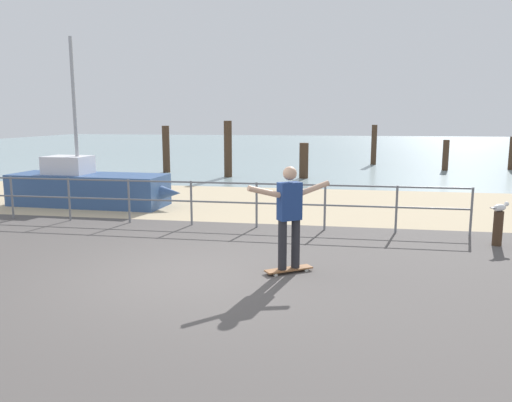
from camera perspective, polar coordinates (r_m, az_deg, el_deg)
ground_plane at (r=7.25m, az=-10.64°, el=-10.78°), size 24.00×10.00×0.04m
beach_strip at (r=14.77m, az=0.22°, el=-0.18°), size 24.00×6.00×0.04m
sea_surface at (r=42.49m, az=6.60°, el=6.13°), size 72.00×50.00×0.04m
railing_fence at (r=11.86m, az=-10.89°, el=0.65°), size 13.78×0.05×1.05m
sailboat at (r=14.85m, az=-17.95°, el=1.44°), size 4.99×1.59×4.64m
skateboard at (r=8.18m, az=3.74°, el=-7.76°), size 0.77×0.62×0.08m
skateboarder at (r=7.95m, az=3.82°, el=-1.20°), size 1.24×0.90×1.65m
bollard_short at (r=10.82m, az=25.77°, el=-2.87°), size 0.18×0.18×0.70m
seagull at (r=10.75m, az=25.99°, el=-0.65°), size 0.43×0.32×0.18m
groyne_post_0 at (r=22.94m, az=-10.18°, el=5.79°), size 0.32×0.32×2.10m
groyne_post_1 at (r=20.85m, az=-3.20°, el=5.89°), size 0.33×0.33×2.33m
groyne_post_2 at (r=20.50m, az=5.45°, el=4.56°), size 0.37×0.37×1.45m
groyne_post_3 at (r=26.97m, az=13.25°, el=6.21°), size 0.28×0.28×2.08m
groyne_post_4 at (r=25.00m, az=20.73°, el=4.87°), size 0.28×0.28×1.44m
groyne_post_5 at (r=26.59m, az=27.06°, el=4.84°), size 0.27×0.27×1.58m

